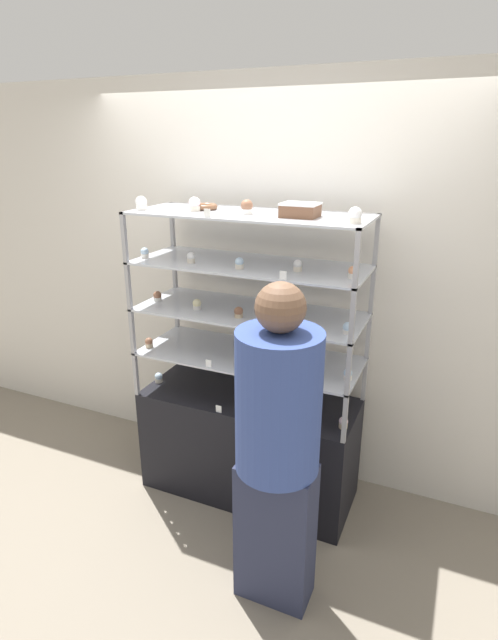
% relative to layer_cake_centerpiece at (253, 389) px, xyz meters
% --- Properties ---
extents(ground_plane, '(20.00, 20.00, 0.00)m').
position_rel_layer_cake_centerpiece_xyz_m(ground_plane, '(-0.04, 0.02, -0.76)').
color(ground_plane, gray).
extents(back_wall, '(8.00, 0.05, 2.60)m').
position_rel_layer_cake_centerpiece_xyz_m(back_wall, '(-0.04, 0.43, 0.54)').
color(back_wall, silver).
rests_on(back_wall, ground_plane).
extents(display_base, '(1.35, 0.53, 0.69)m').
position_rel_layer_cake_centerpiece_xyz_m(display_base, '(-0.04, 0.02, -0.42)').
color(display_base, black).
rests_on(display_base, ground_plane).
extents(display_riser_lower, '(1.35, 0.53, 0.28)m').
position_rel_layer_cake_centerpiece_xyz_m(display_riser_lower, '(-0.04, 0.02, 0.20)').
color(display_riser_lower, '#99999E').
rests_on(display_riser_lower, display_base).
extents(display_riser_middle, '(1.35, 0.53, 0.28)m').
position_rel_layer_cake_centerpiece_xyz_m(display_riser_middle, '(-0.04, 0.02, 0.48)').
color(display_riser_middle, '#99999E').
rests_on(display_riser_middle, display_riser_lower).
extents(display_riser_upper, '(1.35, 0.53, 0.28)m').
position_rel_layer_cake_centerpiece_xyz_m(display_riser_upper, '(-0.04, 0.02, 0.77)').
color(display_riser_upper, '#99999E').
rests_on(display_riser_upper, display_riser_middle).
extents(display_riser_top, '(1.35, 0.53, 0.28)m').
position_rel_layer_cake_centerpiece_xyz_m(display_riser_top, '(-0.04, 0.02, 1.05)').
color(display_riser_top, '#99999E').
rests_on(display_riser_top, display_riser_upper).
extents(layer_cake_centerpiece, '(0.16, 0.16, 0.14)m').
position_rel_layer_cake_centerpiece_xyz_m(layer_cake_centerpiece, '(0.00, 0.00, 0.00)').
color(layer_cake_centerpiece, '#DBBC84').
rests_on(layer_cake_centerpiece, display_base).
extents(sheet_cake_frosted, '(0.19, 0.16, 0.07)m').
position_rel_layer_cake_centerpiece_xyz_m(sheet_cake_frosted, '(0.27, -0.02, 1.11)').
color(sheet_cake_frosted, brown).
rests_on(sheet_cake_frosted, display_riser_top).
extents(cupcake_0, '(0.05, 0.05, 0.07)m').
position_rel_layer_cake_centerpiece_xyz_m(cupcake_0, '(-0.67, -0.04, -0.04)').
color(cupcake_0, beige).
rests_on(cupcake_0, display_base).
extents(cupcake_1, '(0.05, 0.05, 0.07)m').
position_rel_layer_cake_centerpiece_xyz_m(cupcake_1, '(0.59, -0.09, -0.04)').
color(cupcake_1, '#CCB28C').
rests_on(cupcake_1, display_base).
extents(price_tag_0, '(0.04, 0.00, 0.04)m').
position_rel_layer_cake_centerpiece_xyz_m(price_tag_0, '(-0.12, -0.23, -0.05)').
color(price_tag_0, white).
rests_on(price_tag_0, display_base).
extents(cupcake_2, '(0.05, 0.05, 0.06)m').
position_rel_layer_cake_centerpiece_xyz_m(cupcake_2, '(-0.66, -0.12, 0.25)').
color(cupcake_2, '#CCB28C').
rests_on(cupcake_2, display_riser_lower).
extents(cupcake_3, '(0.05, 0.05, 0.06)m').
position_rel_layer_cake_centerpiece_xyz_m(cupcake_3, '(-0.04, -0.05, 0.25)').
color(cupcake_3, beige).
rests_on(cupcake_3, display_riser_lower).
extents(cupcake_4, '(0.05, 0.05, 0.06)m').
position_rel_layer_cake_centerpiece_xyz_m(cupcake_4, '(0.59, -0.06, 0.25)').
color(cupcake_4, white).
rests_on(cupcake_4, display_riser_lower).
extents(price_tag_1, '(0.04, 0.00, 0.04)m').
position_rel_layer_cake_centerpiece_xyz_m(price_tag_1, '(-0.18, -0.23, 0.24)').
color(price_tag_1, white).
rests_on(price_tag_1, display_riser_lower).
extents(cupcake_5, '(0.05, 0.05, 0.06)m').
position_rel_layer_cake_centerpiece_xyz_m(cupcake_5, '(-0.64, -0.03, 0.53)').
color(cupcake_5, white).
rests_on(cupcake_5, display_riser_middle).
extents(cupcake_6, '(0.05, 0.05, 0.06)m').
position_rel_layer_cake_centerpiece_xyz_m(cupcake_6, '(-0.33, -0.07, 0.53)').
color(cupcake_6, white).
rests_on(cupcake_6, display_riser_middle).
extents(cupcake_7, '(0.05, 0.05, 0.06)m').
position_rel_layer_cake_centerpiece_xyz_m(cupcake_7, '(-0.05, -0.10, 0.53)').
color(cupcake_7, '#CCB28C').
rests_on(cupcake_7, display_riser_middle).
extents(cupcake_8, '(0.05, 0.05, 0.06)m').
position_rel_layer_cake_centerpiece_xyz_m(cupcake_8, '(0.27, -0.11, 0.53)').
color(cupcake_8, beige).
rests_on(cupcake_8, display_riser_middle).
extents(cupcake_9, '(0.05, 0.05, 0.06)m').
position_rel_layer_cake_centerpiece_xyz_m(cupcake_9, '(0.58, -0.11, 0.53)').
color(cupcake_9, white).
rests_on(cupcake_9, display_riser_middle).
extents(price_tag_2, '(0.04, 0.00, 0.04)m').
position_rel_layer_cake_centerpiece_xyz_m(price_tag_2, '(0.14, -0.23, 0.52)').
color(price_tag_2, white).
rests_on(price_tag_2, display_riser_middle).
extents(cupcake_10, '(0.05, 0.05, 0.06)m').
position_rel_layer_cake_centerpiece_xyz_m(cupcake_10, '(-0.66, -0.10, 0.82)').
color(cupcake_10, white).
rests_on(cupcake_10, display_riser_upper).
extents(cupcake_11, '(0.05, 0.05, 0.06)m').
position_rel_layer_cake_centerpiece_xyz_m(cupcake_11, '(-0.35, -0.10, 0.82)').
color(cupcake_11, beige).
rests_on(cupcake_11, display_riser_upper).
extents(cupcake_12, '(0.05, 0.05, 0.06)m').
position_rel_layer_cake_centerpiece_xyz_m(cupcake_12, '(-0.03, -0.11, 0.82)').
color(cupcake_12, beige).
rests_on(cupcake_12, display_riser_upper).
extents(cupcake_13, '(0.05, 0.05, 0.06)m').
position_rel_layer_cake_centerpiece_xyz_m(cupcake_13, '(0.27, -0.04, 0.82)').
color(cupcake_13, beige).
rests_on(cupcake_13, display_riser_upper).
extents(cupcake_14, '(0.05, 0.05, 0.06)m').
position_rel_layer_cake_centerpiece_xyz_m(cupcake_14, '(0.57, -0.06, 0.82)').
color(cupcake_14, white).
rests_on(cupcake_14, display_riser_upper).
extents(price_tag_3, '(0.04, 0.00, 0.04)m').
position_rel_layer_cake_centerpiece_xyz_m(price_tag_3, '(0.26, -0.23, 0.81)').
color(price_tag_3, white).
rests_on(price_tag_3, display_riser_upper).
extents(cupcake_15, '(0.07, 0.07, 0.08)m').
position_rel_layer_cake_centerpiece_xyz_m(cupcake_15, '(-0.65, -0.12, 1.11)').
color(cupcake_15, white).
rests_on(cupcake_15, display_riser_top).
extents(cupcake_16, '(0.07, 0.07, 0.08)m').
position_rel_layer_cake_centerpiece_xyz_m(cupcake_16, '(-0.35, -0.03, 1.11)').
color(cupcake_16, beige).
rests_on(cupcake_16, display_riser_top).
extents(cupcake_17, '(0.07, 0.07, 0.08)m').
position_rel_layer_cake_centerpiece_xyz_m(cupcake_17, '(-0.03, -0.03, 1.11)').
color(cupcake_17, white).
rests_on(cupcake_17, display_riser_top).
extents(cupcake_18, '(0.07, 0.07, 0.08)m').
position_rel_layer_cake_centerpiece_xyz_m(cupcake_18, '(0.58, -0.11, 1.11)').
color(cupcake_18, beige).
rests_on(cupcake_18, display_riser_top).
extents(price_tag_4, '(0.04, 0.00, 0.04)m').
position_rel_layer_cake_centerpiece_xyz_m(price_tag_4, '(-0.16, -0.23, 1.09)').
color(price_tag_4, white).
rests_on(price_tag_4, display_riser_top).
extents(donut_glazed, '(0.14, 0.14, 0.03)m').
position_rel_layer_cake_centerpiece_xyz_m(donut_glazed, '(-0.32, 0.05, 1.09)').
color(donut_glazed, brown).
rests_on(donut_glazed, display_riser_top).
extents(customer_figure, '(0.39, 0.39, 1.67)m').
position_rel_layer_cake_centerpiece_xyz_m(customer_figure, '(0.41, -0.68, 0.13)').
color(customer_figure, '#282D47').
rests_on(customer_figure, ground_plane).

